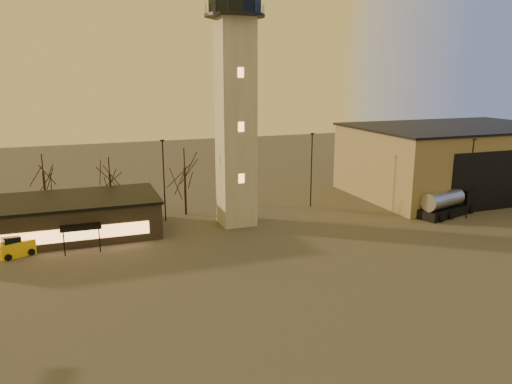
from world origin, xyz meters
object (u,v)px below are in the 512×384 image
hangar (454,160)px  service_cart (15,248)px  fuel_truck (448,205)px  control_tower (235,87)px  terminal (42,219)px

hangar → service_cart: bearing=-173.4°
fuel_truck → service_cart: size_ratio=2.57×
control_tower → fuel_truck: control_tower is taller
control_tower → terminal: (-21.99, 1.98, -14.17)m
hangar → fuel_truck: size_ratio=3.17×
control_tower → hangar: bearing=6.3°
control_tower → service_cart: 29.03m
fuel_truck → service_cart: bearing=160.9°
hangar → control_tower: bearing=-173.7°
hangar → service_cart: (-60.35, -7.00, -4.35)m
control_tower → fuel_truck: bearing=-12.7°
terminal → service_cart: terminal is taller
control_tower → service_cart: size_ratio=8.65×
control_tower → terminal: bearing=174.9°
terminal → control_tower: bearing=-5.1°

